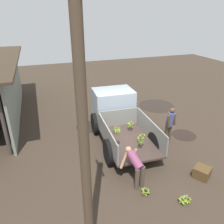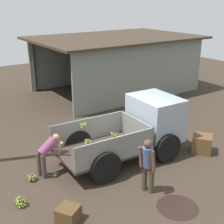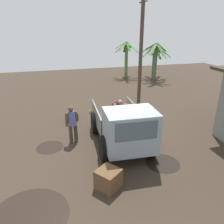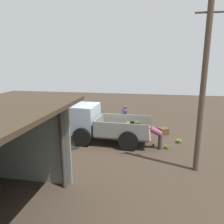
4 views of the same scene
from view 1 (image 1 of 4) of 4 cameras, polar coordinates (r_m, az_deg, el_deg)
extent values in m
plane|color=#392E24|center=(9.82, 2.72, -8.14)|extent=(36.00, 36.00, 0.00)
cylinder|color=black|center=(13.90, 11.56, 1.62)|extent=(2.19, 2.19, 0.01)
cylinder|color=black|center=(10.95, 18.26, -5.74)|extent=(1.13, 1.13, 0.01)
cylinder|color=black|center=(11.21, -6.11, -3.80)|extent=(1.27, 1.27, 0.01)
cube|color=#3D2F29|center=(8.94, 4.40, -7.68)|extent=(2.91, 2.03, 0.08)
cube|color=gray|center=(8.48, -1.32, -6.14)|extent=(2.81, 0.21, 0.79)
cube|color=gray|center=(9.05, 9.91, -4.40)|extent=(2.81, 0.21, 0.79)
cube|color=gray|center=(9.87, 1.69, -1.45)|extent=(0.15, 1.87, 0.79)
cube|color=#93A1B0|center=(10.47, 0.32, 1.83)|extent=(1.46, 1.91, 1.51)
cube|color=#4C606B|center=(10.98, -0.71, 4.62)|extent=(0.11, 1.47, 0.66)
cylinder|color=black|center=(10.40, -4.49, -3.01)|extent=(1.01, 0.28, 1.00)
cylinder|color=black|center=(10.91, 5.50, -1.68)|extent=(1.01, 0.28, 1.00)
cylinder|color=black|center=(8.38, -0.91, -10.41)|extent=(1.01, 0.28, 1.00)
cylinder|color=black|center=(9.00, 11.19, -8.23)|extent=(1.01, 0.28, 1.00)
sphere|color=brown|center=(9.26, 1.12, -4.03)|extent=(0.08, 0.08, 0.08)
cylinder|color=olive|center=(9.26, 1.66, -4.42)|extent=(0.21, 0.18, 0.14)
cylinder|color=olive|center=(9.35, 1.37, -4.28)|extent=(0.19, 0.16, 0.19)
cylinder|color=olive|center=(9.35, 0.85, -4.29)|extent=(0.10, 0.21, 0.19)
cylinder|color=#57721A|center=(9.28, 0.76, -4.60)|extent=(0.17, 0.05, 0.21)
cylinder|color=olive|center=(9.21, 1.09, -4.64)|extent=(0.13, 0.22, 0.16)
sphere|color=#463F2D|center=(8.25, 7.52, -7.43)|extent=(0.08, 0.08, 0.08)
cylinder|color=olive|center=(8.31, 7.30, -7.72)|extent=(0.07, 0.12, 0.14)
cylinder|color=olive|center=(8.28, 7.10, -7.71)|extent=(0.15, 0.09, 0.11)
cylinder|color=olive|center=(8.25, 7.28, -7.91)|extent=(0.14, 0.09, 0.13)
cylinder|color=olive|center=(8.23, 7.59, -7.92)|extent=(0.07, 0.15, 0.11)
cylinder|color=olive|center=(8.28, 7.78, -7.87)|extent=(0.11, 0.11, 0.14)
cylinder|color=#617C1A|center=(8.30, 7.88, -7.64)|extent=(0.15, 0.05, 0.11)
cylinder|color=#83A727|center=(8.33, 7.55, -7.47)|extent=(0.11, 0.15, 0.10)
sphere|color=brown|center=(9.44, 4.89, -2.80)|extent=(0.08, 0.08, 0.08)
cylinder|color=olive|center=(9.54, 4.66, -2.84)|extent=(0.05, 0.22, 0.13)
cylinder|color=olive|center=(9.49, 4.47, -3.22)|extent=(0.19, 0.14, 0.19)
cylinder|color=olive|center=(9.41, 4.58, -3.33)|extent=(0.21, 0.15, 0.16)
cylinder|color=#8AAE46|center=(9.44, 4.99, -3.45)|extent=(0.06, 0.17, 0.21)
cylinder|color=olive|center=(9.44, 5.41, -3.15)|extent=(0.20, 0.18, 0.13)
cylinder|color=olive|center=(9.52, 5.23, -3.01)|extent=(0.21, 0.12, 0.16)
sphere|color=#403929|center=(8.67, 7.43, -6.54)|extent=(0.08, 0.08, 0.08)
cylinder|color=#7AA327|center=(8.69, 7.01, -7.00)|extent=(0.17, 0.07, 0.17)
cylinder|color=#80A641|center=(8.64, 7.28, -7.11)|extent=(0.15, 0.17, 0.14)
cylinder|color=olive|center=(8.65, 7.72, -7.06)|extent=(0.07, 0.20, 0.13)
cylinder|color=olive|center=(8.71, 7.81, -6.97)|extent=(0.17, 0.11, 0.17)
cylinder|color=olive|center=(8.75, 7.71, -6.56)|extent=(0.19, 0.13, 0.11)
cylinder|color=#8AA827|center=(8.76, 7.36, -6.75)|extent=(0.09, 0.17, 0.17)
cylinder|color=olive|center=(8.72, 6.91, -6.66)|extent=(0.16, 0.17, 0.11)
sphere|color=brown|center=(8.08, 1.45, -4.73)|extent=(0.09, 0.09, 0.09)
cylinder|color=olive|center=(8.14, 1.05, -4.89)|extent=(0.14, 0.17, 0.13)
cylinder|color=#7EA93B|center=(8.09, 0.94, -5.02)|extent=(0.19, 0.09, 0.11)
cylinder|color=olive|center=(8.08, 1.26, -5.33)|extent=(0.15, 0.13, 0.17)
cylinder|color=olive|center=(8.06, 1.60, -5.31)|extent=(0.05, 0.17, 0.15)
cylinder|color=olive|center=(8.09, 1.76, -5.27)|extent=(0.13, 0.14, 0.17)
cylinder|color=olive|center=(8.12, 1.86, -5.07)|extent=(0.17, 0.06, 0.15)
cylinder|color=olive|center=(8.16, 1.62, -4.91)|extent=(0.15, 0.16, 0.15)
cylinder|color=olive|center=(8.16, 1.36, -4.72)|extent=(0.08, 0.19, 0.11)
sphere|color=brown|center=(8.21, 7.92, -5.88)|extent=(0.08, 0.08, 0.08)
cylinder|color=#567422|center=(8.20, 7.43, -6.21)|extent=(0.18, 0.05, 0.10)
cylinder|color=#8FAE3C|center=(8.18, 7.79, -6.42)|extent=(0.13, 0.15, 0.12)
cylinder|color=olive|center=(8.19, 8.03, -6.46)|extent=(0.06, 0.16, 0.14)
cylinder|color=olive|center=(8.22, 8.32, -6.31)|extent=(0.14, 0.14, 0.13)
cylinder|color=olive|center=(8.26, 8.35, -6.04)|extent=(0.18, 0.04, 0.10)
cylinder|color=olive|center=(8.29, 8.11, -6.00)|extent=(0.16, 0.13, 0.13)
cylinder|color=olive|center=(8.28, 7.76, -6.17)|extent=(0.04, 0.13, 0.16)
cylinder|color=olive|center=(8.26, 7.57, -6.20)|extent=(0.11, 0.14, 0.16)
cube|color=gray|center=(13.02, -24.09, 5.54)|extent=(8.46, 0.16, 3.06)
cylinder|color=#3F3833|center=(9.30, -26.56, -2.15)|extent=(0.16, 0.16, 3.06)
cylinder|color=#47382A|center=(4.21, -7.50, -5.22)|extent=(0.21, 0.21, 6.45)
cylinder|color=#413928|center=(10.17, 14.78, -5.12)|extent=(0.20, 0.20, 0.81)
cylinder|color=#413928|center=(10.01, 13.96, -5.54)|extent=(0.20, 0.20, 0.81)
cylinder|color=#485690|center=(9.74, 15.00, -1.76)|extent=(0.45, 0.40, 0.67)
sphere|color=brown|center=(9.53, 15.54, 0.42)|extent=(0.23, 0.23, 0.23)
cylinder|color=brown|center=(9.87, 16.03, -1.75)|extent=(0.15, 0.20, 0.60)
cylinder|color=brown|center=(9.57, 14.55, -2.42)|extent=(0.15, 0.20, 0.60)
cylinder|color=#4B3C33|center=(7.42, 6.55, -17.04)|extent=(0.19, 0.19, 0.78)
cylinder|color=#4B3C33|center=(7.54, 7.90, -16.36)|extent=(0.19, 0.19, 0.78)
cylinder|color=#823D5F|center=(7.30, 6.06, -12.40)|extent=(0.73, 0.45, 0.55)
sphere|color=tan|center=(7.41, 4.30, -9.78)|extent=(0.22, 0.22, 0.22)
cylinder|color=tan|center=(7.49, 3.12, -12.50)|extent=(0.18, 0.34, 0.57)
cylinder|color=tan|center=(7.69, 5.56, -11.56)|extent=(0.17, 0.32, 0.58)
sphere|color=brown|center=(7.48, 18.92, -20.44)|extent=(0.08, 0.08, 0.08)
cylinder|color=#85A120|center=(7.58, 19.06, -20.56)|extent=(0.18, 0.12, 0.18)
cylinder|color=olive|center=(7.56, 18.50, -20.28)|extent=(0.06, 0.22, 0.12)
cylinder|color=#58771F|center=(7.53, 18.21, -20.56)|extent=(0.15, 0.19, 0.14)
cylinder|color=olive|center=(7.49, 18.19, -20.81)|extent=(0.21, 0.11, 0.13)
cylinder|color=#90AE2D|center=(7.45, 18.55, -21.10)|extent=(0.21, 0.13, 0.11)
cylinder|color=#8FAF27|center=(7.49, 19.17, -21.20)|extent=(0.05, 0.19, 0.16)
cylinder|color=olive|center=(7.51, 19.52, -20.92)|extent=(0.16, 0.18, 0.14)
cylinder|color=#91B142|center=(7.56, 19.42, -20.59)|extent=(0.21, 0.06, 0.14)
sphere|color=#413A2A|center=(7.41, 8.76, -19.41)|extent=(0.08, 0.08, 0.08)
cylinder|color=#59761D|center=(7.39, 9.06, -20.12)|extent=(0.06, 0.22, 0.12)
cylinder|color=olive|center=(7.44, 9.36, -19.91)|extent=(0.18, 0.18, 0.16)
cylinder|color=olive|center=(7.49, 9.20, -19.73)|extent=(0.18, 0.05, 0.19)
cylinder|color=olive|center=(7.51, 8.93, -19.54)|extent=(0.17, 0.15, 0.19)
cylinder|color=#89A045|center=(7.51, 8.50, -19.60)|extent=(0.05, 0.17, 0.20)
cylinder|color=olive|center=(7.48, 8.17, -19.61)|extent=(0.16, 0.19, 0.17)
cylinder|color=olive|center=(7.43, 8.10, -19.88)|extent=(0.21, 0.07, 0.15)
cylinder|color=#88A044|center=(7.43, 8.51, -20.18)|extent=(0.17, 0.15, 0.19)
sphere|color=brown|center=(7.41, 18.13, -20.71)|extent=(0.08, 0.08, 0.08)
cylinder|color=#74A426|center=(7.42, 18.13, -21.52)|extent=(0.12, 0.18, 0.19)
cylinder|color=#74A129|center=(7.45, 18.64, -21.27)|extent=(0.16, 0.18, 0.17)
cylinder|color=olive|center=(7.50, 18.42, -20.91)|extent=(0.19, 0.08, 0.18)
cylinder|color=#89A243|center=(7.50, 17.93, -20.51)|extent=(0.13, 0.21, 0.13)
cylinder|color=#5C7524|center=(7.46, 17.43, -21.02)|extent=(0.18, 0.16, 0.17)
cylinder|color=olive|center=(7.39, 17.63, -21.34)|extent=(0.22, 0.11, 0.13)
sphere|color=brown|center=(7.95, 7.60, -16.30)|extent=(0.07, 0.07, 0.07)
cylinder|color=#59762B|center=(7.95, 7.61, -16.80)|extent=(0.08, 0.13, 0.12)
cylinder|color=#82A931|center=(7.97, 7.96, -16.62)|extent=(0.13, 0.12, 0.11)
cylinder|color=olive|center=(8.02, 7.73, -16.47)|extent=(0.12, 0.09, 0.13)
cylinder|color=#8FAE47|center=(8.01, 7.32, -16.27)|extent=(0.07, 0.15, 0.09)
cylinder|color=olive|center=(7.97, 7.23, -16.62)|extent=(0.14, 0.05, 0.11)
cube|color=#4F391E|center=(8.55, 22.44, -14.35)|extent=(0.70, 0.70, 0.39)
cube|color=brown|center=(12.32, 3.41, 0.65)|extent=(0.94, 0.94, 0.64)
camera|label=2|loc=(11.06, 62.78, 11.61)|focal=50.00mm
camera|label=3|loc=(16.81, 0.87, 22.82)|focal=35.00mm
camera|label=4|loc=(9.71, -73.84, 1.25)|focal=35.00mm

